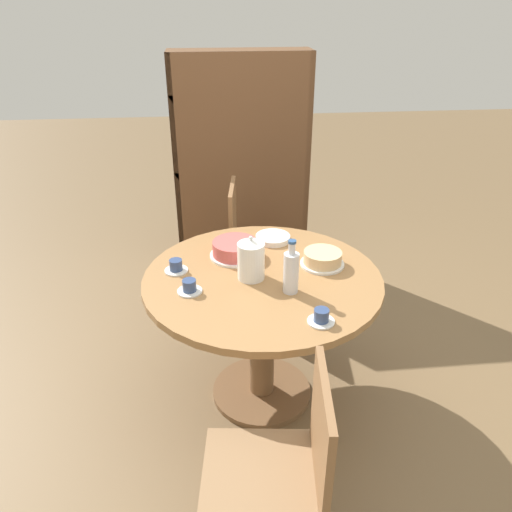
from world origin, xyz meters
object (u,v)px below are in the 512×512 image
(bookshelf, at_px, (242,167))
(cup_b, at_px, (189,287))
(cake_main, at_px, (235,249))
(cup_a, at_px, (176,267))
(chair_a, at_px, (279,472))
(coffee_pot, at_px, (251,259))
(water_bottle, at_px, (291,271))
(cake_second, at_px, (322,259))
(chair_b, at_px, (254,242))
(cup_c, at_px, (321,317))

(bookshelf, height_order, cup_b, bookshelf)
(cake_main, xyz_separation_m, cup_a, (-0.30, -0.13, -0.02))
(chair_a, distance_m, cup_b, 0.90)
(chair_a, distance_m, cup_a, 1.10)
(cake_main, bearing_deg, coffee_pot, -74.97)
(water_bottle, bearing_deg, cake_second, 49.19)
(cake_second, bearing_deg, cup_a, 179.23)
(chair_b, distance_m, cup_b, 1.12)
(coffee_pot, height_order, cup_c, coffee_pot)
(coffee_pot, xyz_separation_m, cup_c, (0.25, -0.39, -0.07))
(water_bottle, distance_m, cup_a, 0.58)
(chair_b, height_order, cup_b, chair_b)
(cake_second, xyz_separation_m, cup_a, (-0.73, 0.01, -0.01))
(chair_a, bearing_deg, chair_b, -176.24)
(cake_second, bearing_deg, water_bottle, -130.81)
(cup_a, bearing_deg, cake_main, 23.18)
(cake_second, height_order, cup_a, cake_second)
(cup_a, bearing_deg, coffee_pot, -15.43)
(chair_a, xyz_separation_m, bookshelf, (0.07, 2.43, 0.32))
(bookshelf, xyz_separation_m, cake_main, (-0.14, -1.31, -0.01))
(chair_b, distance_m, cup_c, 1.35)
(bookshelf, distance_m, coffee_pot, 1.54)
(bookshelf, height_order, cup_a, bookshelf)
(cake_main, height_order, cup_a, cake_main)
(chair_b, height_order, cake_second, chair_b)
(chair_b, distance_m, coffee_pot, 0.99)
(cake_main, distance_m, cup_c, 0.70)
(coffee_pot, xyz_separation_m, cake_main, (-0.06, 0.23, -0.06))
(cup_c, bearing_deg, bookshelf, 95.19)
(cake_main, bearing_deg, cup_b, -125.13)
(chair_a, height_order, cup_a, chair_a)
(cake_second, bearing_deg, chair_a, -109.81)
(chair_b, relative_size, cup_c, 7.61)
(chair_a, bearing_deg, cake_main, -169.64)
(chair_b, xyz_separation_m, cup_a, (-0.46, -0.81, 0.29))
(water_bottle, distance_m, cup_c, 0.28)
(bookshelf, xyz_separation_m, coffee_pot, (-0.08, -1.54, 0.05))
(bookshelf, height_order, coffee_pot, bookshelf)
(cake_main, distance_m, cup_a, 0.32)
(coffee_pot, distance_m, cup_a, 0.38)
(cup_c, bearing_deg, chair_b, 96.70)
(chair_b, bearing_deg, cake_second, -155.43)
(chair_a, height_order, cake_main, chair_a)
(water_bottle, bearing_deg, coffee_pot, 139.86)
(cup_a, bearing_deg, cup_c, -38.73)
(bookshelf, distance_m, cup_a, 1.51)
(chair_a, xyz_separation_m, chair_b, (0.09, 1.80, 0.00))
(chair_b, height_order, bookshelf, bookshelf)
(chair_b, xyz_separation_m, cake_second, (0.27, -0.82, 0.30))
(bookshelf, relative_size, coffee_pot, 7.32)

